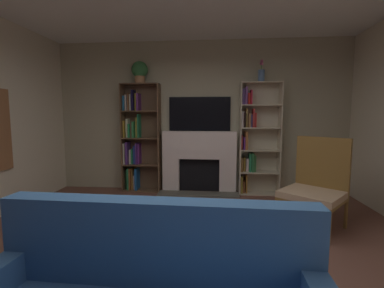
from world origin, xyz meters
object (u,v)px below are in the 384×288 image
(potted_plant, at_px, (140,71))
(fireplace, at_px, (199,160))
(bookshelf_left, at_px, (137,140))
(tv, at_px, (200,114))
(vase_with_flowers, at_px, (261,74))
(bookshelf_right, at_px, (254,139))
(armchair, at_px, (316,185))

(potted_plant, bearing_deg, fireplace, 2.43)
(bookshelf_left, height_order, potted_plant, potted_plant)
(tv, relative_size, vase_with_flowers, 2.88)
(bookshelf_right, bearing_deg, vase_with_flowers, -23.55)
(tv, bearing_deg, vase_with_flowers, -6.16)
(fireplace, distance_m, bookshelf_right, 1.09)
(bookshelf_right, xyz_separation_m, armchair, (0.59, -1.46, -0.47))
(fireplace, xyz_separation_m, armchair, (1.60, -1.46, -0.06))
(bookshelf_left, xyz_separation_m, potted_plant, (0.09, -0.05, 1.28))
(bookshelf_left, bearing_deg, fireplace, -0.11)
(bookshelf_right, xyz_separation_m, potted_plant, (-2.11, -0.04, 1.24))
(tv, relative_size, bookshelf_left, 0.56)
(armchair, bearing_deg, bookshelf_right, 111.99)
(tv, bearing_deg, potted_plant, -173.78)
(vase_with_flowers, bearing_deg, armchair, -70.54)
(armchair, bearing_deg, fireplace, 137.59)
(bookshelf_right, bearing_deg, potted_plant, -178.94)
(bookshelf_right, distance_m, vase_with_flowers, 1.16)
(tv, height_order, bookshelf_right, bookshelf_right)
(fireplace, xyz_separation_m, potted_plant, (-1.10, -0.05, 1.65))
(bookshelf_right, distance_m, armchair, 1.64)
(armchair, bearing_deg, potted_plant, 152.34)
(vase_with_flowers, relative_size, armchair, 0.34)
(vase_with_flowers, bearing_deg, bookshelf_left, 178.81)
(fireplace, distance_m, vase_with_flowers, 1.92)
(potted_plant, bearing_deg, bookshelf_left, 150.66)
(vase_with_flowers, bearing_deg, fireplace, 177.63)
(armchair, bearing_deg, tv, 136.19)
(bookshelf_left, distance_m, armchair, 3.18)
(armchair, bearing_deg, vase_with_flowers, 109.46)
(bookshelf_left, relative_size, potted_plant, 5.02)
(fireplace, height_order, vase_with_flowers, vase_with_flowers)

